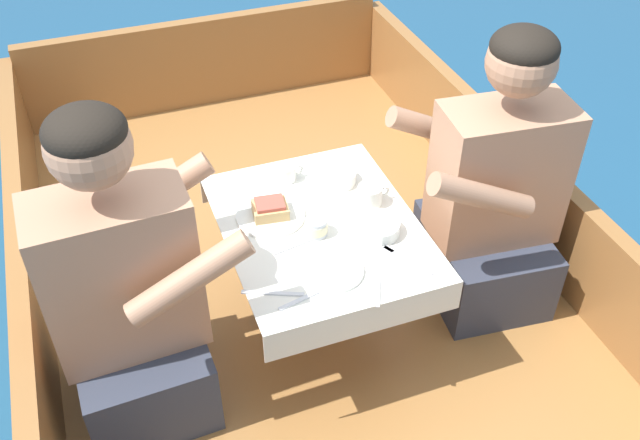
% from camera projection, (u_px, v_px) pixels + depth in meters
% --- Properties ---
extents(ground_plane, '(60.00, 60.00, 0.00)m').
position_uv_depth(ground_plane, '(308.00, 362.00, 2.73)').
color(ground_plane, navy).
extents(boat_deck, '(1.82, 2.96, 0.35)m').
position_uv_depth(boat_deck, '(308.00, 331.00, 2.62)').
color(boat_deck, '#9E6B38').
rests_on(boat_deck, ground_plane).
extents(gunwale_port, '(0.06, 2.96, 0.37)m').
position_uv_depth(gunwale_port, '(34.00, 328.00, 2.16)').
color(gunwale_port, '#936033').
rests_on(gunwale_port, boat_deck).
extents(gunwale_starboard, '(0.06, 2.96, 0.37)m').
position_uv_depth(gunwale_starboard, '(531.00, 203.00, 2.62)').
color(gunwale_starboard, '#936033').
rests_on(gunwale_starboard, boat_deck).
extents(bow_coaming, '(1.70, 0.06, 0.43)m').
position_uv_depth(bow_coaming, '(207.00, 61.00, 3.42)').
color(bow_coaming, '#936033').
rests_on(bow_coaming, boat_deck).
extents(cockpit_table, '(0.57, 0.72, 0.44)m').
position_uv_depth(cockpit_table, '(320.00, 238.00, 2.17)').
color(cockpit_table, '#B2B2B7').
rests_on(cockpit_table, boat_deck).
extents(person_port, '(0.53, 0.45, 1.01)m').
position_uv_depth(person_port, '(128.00, 299.00, 1.94)').
color(person_port, '#333847').
rests_on(person_port, boat_deck).
extents(person_starboard, '(0.55, 0.48, 0.99)m').
position_uv_depth(person_starboard, '(493.00, 199.00, 2.30)').
color(person_starboard, '#333847').
rests_on(person_starboard, boat_deck).
extents(plate_sandwich, '(0.21, 0.21, 0.01)m').
position_uv_depth(plate_sandwich, '(271.00, 216.00, 2.16)').
color(plate_sandwich, silver).
rests_on(plate_sandwich, cockpit_table).
extents(plate_bread, '(0.18, 0.18, 0.01)m').
position_uv_depth(plate_bread, '(332.00, 270.00, 1.98)').
color(plate_bread, silver).
rests_on(plate_bread, cockpit_table).
extents(sandwich, '(0.11, 0.10, 0.05)m').
position_uv_depth(sandwich, '(270.00, 209.00, 2.14)').
color(sandwich, tan).
rests_on(sandwich, plate_sandwich).
extents(bowl_port_near, '(0.13, 0.13, 0.04)m').
position_uv_depth(bowl_port_near, '(377.00, 227.00, 2.10)').
color(bowl_port_near, silver).
rests_on(bowl_port_near, cockpit_table).
extents(bowl_starboard_near, '(0.12, 0.12, 0.04)m').
position_uv_depth(bowl_starboard_near, '(338.00, 176.00, 2.29)').
color(bowl_starboard_near, silver).
rests_on(bowl_starboard_near, cockpit_table).
extents(coffee_cup_port, '(0.10, 0.08, 0.06)m').
position_uv_depth(coffee_cup_port, '(370.00, 195.00, 2.20)').
color(coffee_cup_port, silver).
rests_on(coffee_cup_port, cockpit_table).
extents(coffee_cup_starboard, '(0.09, 0.06, 0.05)m').
position_uv_depth(coffee_cup_starboard, '(287.00, 173.00, 2.29)').
color(coffee_cup_starboard, silver).
rests_on(coffee_cup_starboard, cockpit_table).
extents(tin_can, '(0.07, 0.07, 0.05)m').
position_uv_depth(tin_can, '(316.00, 227.00, 2.09)').
color(tin_can, silver).
rests_on(tin_can, cockpit_table).
extents(utensil_fork_port, '(0.09, 0.16, 0.00)m').
position_uv_depth(utensil_fork_port, '(403.00, 258.00, 2.02)').
color(utensil_fork_port, silver).
rests_on(utensil_fork_port, cockpit_table).
extents(utensil_knife_starboard, '(0.08, 0.16, 0.00)m').
position_uv_depth(utensil_knife_starboard, '(378.00, 284.00, 1.94)').
color(utensil_knife_starboard, silver).
rests_on(utensil_knife_starboard, cockpit_table).
extents(utensil_knife_port, '(0.16, 0.08, 0.00)m').
position_uv_depth(utensil_knife_port, '(273.00, 293.00, 1.91)').
color(utensil_knife_port, silver).
rests_on(utensil_knife_port, cockpit_table).
extents(utensil_spoon_center, '(0.17, 0.05, 0.01)m').
position_uv_depth(utensil_spoon_center, '(315.00, 293.00, 1.91)').
color(utensil_spoon_center, silver).
rests_on(utensil_spoon_center, cockpit_table).
extents(utensil_fork_starboard, '(0.17, 0.05, 0.00)m').
position_uv_depth(utensil_fork_starboard, '(305.00, 242.00, 2.08)').
color(utensil_fork_starboard, silver).
rests_on(utensil_fork_starboard, cockpit_table).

